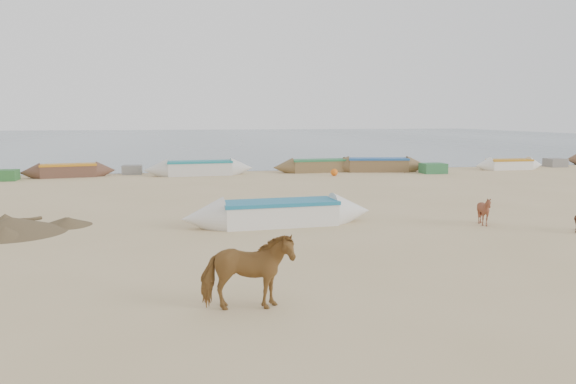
{
  "coord_description": "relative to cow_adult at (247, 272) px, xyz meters",
  "views": [
    {
      "loc": [
        -3.76,
        -15.13,
        3.63
      ],
      "look_at": [
        0.0,
        4.0,
        1.0
      ],
      "focal_mm": 35.0,
      "sensor_mm": 36.0,
      "label": 1
    }
  ],
  "objects": [
    {
      "name": "near_canoe",
      "position": [
        2.08,
        8.11,
        -0.33
      ],
      "size": [
        6.62,
        1.86,
        0.83
      ],
      "primitive_type": null,
      "rotation": [
        0.0,
        0.0,
        0.08
      ],
      "color": "silver",
      "rests_on": "ground"
    },
    {
      "name": "cow_adult",
      "position": [
        0.0,
        0.0,
        0.0
      ],
      "size": [
        1.81,
        0.92,
        1.48
      ],
      "primitive_type": "imported",
      "rotation": [
        0.0,
        0.0,
        1.5
      ],
      "color": "brown",
      "rests_on": "ground"
    },
    {
      "name": "debris_pile",
      "position": [
        -6.43,
        8.51,
        -0.49
      ],
      "size": [
        3.9,
        3.9,
        0.5
      ],
      "primitive_type": "cone",
      "rotation": [
        0.0,
        0.0,
        -0.17
      ],
      "color": "brown",
      "rests_on": "ground"
    },
    {
      "name": "calf_front",
      "position": [
        8.81,
        6.72,
        -0.25
      ],
      "size": [
        1.19,
        1.16,
        0.98
      ],
      "primitive_type": "imported",
      "rotation": [
        0.0,
        0.0,
        -0.96
      ],
      "color": "brown",
      "rests_on": "ground"
    },
    {
      "name": "sea",
      "position": [
        2.54,
        86.96,
        -0.73
      ],
      "size": [
        160.0,
        160.0,
        0.0
      ],
      "primitive_type": "plane",
      "color": "slate",
      "rests_on": "ground"
    },
    {
      "name": "waterline_canoes",
      "position": [
        3.01,
        25.7,
        -0.31
      ],
      "size": [
        58.47,
        4.25,
        0.92
      ],
      "color": "brown",
      "rests_on": "ground"
    },
    {
      "name": "beach_clutter",
      "position": [
        6.4,
        24.75,
        -0.44
      ],
      "size": [
        45.04,
        4.3,
        0.64
      ],
      "color": "#2D642F",
      "rests_on": "ground"
    },
    {
      "name": "ground",
      "position": [
        2.54,
        4.96,
        -0.74
      ],
      "size": [
        140.0,
        140.0,
        0.0
      ],
      "primitive_type": "plane",
      "color": "tan",
      "rests_on": "ground"
    }
  ]
}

